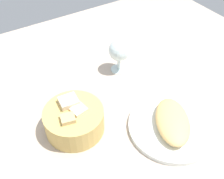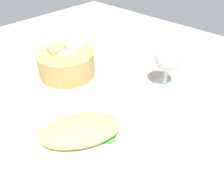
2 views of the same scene
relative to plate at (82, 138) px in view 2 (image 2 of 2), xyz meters
The scene contains 6 objects.
ground_plane 8.96cm from the plate, 49.68° to the left, with size 140.00×140.00×2.00cm, color #BBA794.
plate is the anchor object (origin of this frame).
omelette 2.51cm from the plate, behind, with size 17.07×9.31×3.61cm, color #E4B76C.
lettuce_garnish 5.49cm from the plate, 49.89° to the right, with size 4.11×4.11×1.66cm, color #3A8B2F.
bread_basket 27.45cm from the plate, 58.02° to the left, with size 16.49×16.49×8.90cm.
wine_glass_near 30.65cm from the plate, ahead, with size 7.17×7.17×11.97cm.
Camera 2 is at (-24.40, -33.00, 36.94)cm, focal length 35.68 mm.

